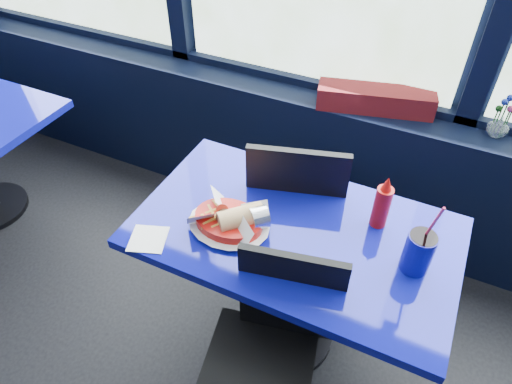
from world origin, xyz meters
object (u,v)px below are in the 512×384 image
Objects in this scene: chair_near_back at (310,210)px; flower_vase at (500,124)px; chair_near_front at (271,340)px; planter_box at (375,99)px; near_table at (292,260)px; soda_cup at (419,251)px; food_basket at (230,220)px; ketchup_bottle at (382,204)px.

flower_vase reaches higher than chair_near_back.
flower_vase reaches higher than chair_near_front.
planter_box is (0.01, 1.19, 0.36)m from chair_near_front.
near_table is at bearing 87.75° from chair_near_front.
food_basket is at bearing -170.88° from soda_cup.
food_basket is 1.48× the size of ketchup_bottle.
flower_vase is (0.62, 0.89, 0.29)m from near_table.
chair_near_front is (0.05, -0.32, -0.07)m from near_table.
chair_near_back is 0.64m from soda_cup.
ketchup_bottle is (-0.35, -0.72, -0.01)m from flower_vase.
near_table is at bearing -124.84° from flower_vase.
planter_box is 1.66× the size of soda_cup.
soda_cup is at bearing 29.25° from chair_near_front.
planter_box is 0.56m from flower_vase.
chair_near_back reaches higher than planter_box.
planter_box is (0.06, 0.86, 0.29)m from near_table.
near_table is at bearing -148.98° from ketchup_bottle.
planter_box reaches higher than near_table.
chair_near_front is 1.38m from flower_vase.
near_table is 0.32m from chair_near_back.
chair_near_back is at bearing 147.26° from soda_cup.
ketchup_bottle reaches higher than chair_near_back.
flower_vase is 0.60× the size of soda_cup.
near_table is 1.38× the size of chair_near_front.
flower_vase is at bearing 55.16° from near_table.
soda_cup is (-0.18, -0.87, -0.03)m from flower_vase.
planter_box is at bearing 77.86° from chair_near_front.
planter_box is 1.63× the size of food_basket.
soda_cup reaches higher than near_table.
ketchup_bottle is at bearing 54.04° from chair_near_front.
chair_near_back is 1.72× the size of planter_box.
near_table is at bearing -108.35° from planter_box.
soda_cup reaches higher than flower_vase.
ketchup_bottle is 0.69× the size of soda_cup.
planter_box reaches higher than chair_near_front.
chair_near_front is 1.57× the size of planter_box.
food_basket is (-0.22, -0.09, 0.22)m from near_table.
soda_cup reaches higher than chair_near_front.
ketchup_bottle reaches higher than food_basket.
chair_near_front is 0.64m from ketchup_bottle.
chair_near_back is 0.47m from ketchup_bottle.
chair_near_back is 2.86× the size of soda_cup.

